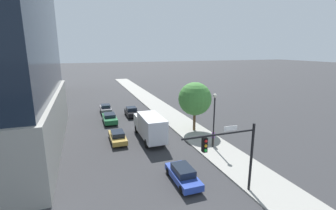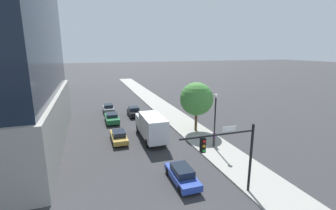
% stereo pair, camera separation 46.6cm
% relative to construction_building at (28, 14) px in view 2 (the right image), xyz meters
% --- Properties ---
extents(sidewalk, '(4.44, 120.00, 0.15)m').
position_rel_construction_building_xyz_m(sidewalk, '(25.65, -36.58, -19.12)').
color(sidewalk, '#9E9B93').
rests_on(sidewalk, ground).
extents(construction_building, '(15.94, 16.55, 43.09)m').
position_rel_construction_building_xyz_m(construction_building, '(0.00, 0.00, 0.00)').
color(construction_building, '#9E9B93').
rests_on(construction_building, ground).
extents(traffic_light_pole, '(5.98, 0.48, 5.54)m').
position_rel_construction_building_xyz_m(traffic_light_pole, '(21.84, -53.13, -15.20)').
color(traffic_light_pole, black).
rests_on(traffic_light_pole, sidewalk).
extents(street_lamp, '(0.44, 0.44, 6.19)m').
position_rel_construction_building_xyz_m(street_lamp, '(25.49, -44.62, -15.03)').
color(street_lamp, black).
rests_on(street_lamp, sidewalk).
extents(street_tree, '(4.47, 4.47, 6.65)m').
position_rel_construction_building_xyz_m(street_tree, '(26.03, -38.60, -14.64)').
color(street_tree, brown).
rests_on(street_tree, sidewalk).
extents(car_blue, '(1.72, 4.51, 1.44)m').
position_rel_construction_building_xyz_m(car_blue, '(19.39, -50.16, -18.46)').
color(car_blue, '#233D9E').
rests_on(car_blue, ground).
extents(car_green, '(1.91, 4.76, 1.42)m').
position_rel_construction_building_xyz_m(car_green, '(15.49, -30.66, -18.47)').
color(car_green, '#1E6638').
rests_on(car_green, ground).
extents(car_black, '(1.86, 4.04, 1.54)m').
position_rel_construction_building_xyz_m(car_black, '(19.39, -28.23, -18.44)').
color(car_black, black).
rests_on(car_black, ground).
extents(car_gray, '(1.78, 4.23, 1.53)m').
position_rel_construction_building_xyz_m(car_gray, '(15.49, -24.52, -18.43)').
color(car_gray, slate).
rests_on(car_gray, ground).
extents(car_gold, '(1.74, 4.61, 1.38)m').
position_rel_construction_building_xyz_m(car_gold, '(15.49, -39.06, -18.51)').
color(car_gold, '#AD8938').
rests_on(car_gold, ground).
extents(box_truck, '(2.33, 7.84, 3.31)m').
position_rel_construction_building_xyz_m(box_truck, '(19.39, -39.76, -17.36)').
color(box_truck, silver).
rests_on(box_truck, ground).
extents(pedestrian_purple_shirt, '(0.34, 0.34, 1.78)m').
position_rel_construction_building_xyz_m(pedestrian_purple_shirt, '(25.75, -44.17, -18.13)').
color(pedestrian_purple_shirt, brown).
rests_on(pedestrian_purple_shirt, sidewalk).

